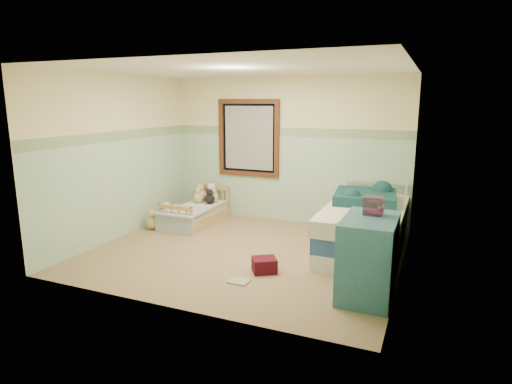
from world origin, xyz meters
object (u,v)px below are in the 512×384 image
at_px(plush_floor_cream, 167,214).
at_px(toddler_bed_frame, 196,218).
at_px(plush_floor_tan, 153,223).
at_px(dresser, 368,257).
at_px(twin_bed_frame, 363,244).
at_px(floor_book, 239,281).
at_px(red_pillow, 264,265).

bearing_deg(plush_floor_cream, toddler_bed_frame, 7.88).
relative_size(plush_floor_tan, dresser, 0.26).
distance_m(toddler_bed_frame, plush_floor_tan, 0.77).
xyz_separation_m(toddler_bed_frame, twin_bed_frame, (2.95, -0.36, 0.02)).
xyz_separation_m(toddler_bed_frame, plush_floor_cream, (-0.55, -0.08, 0.03)).
bearing_deg(toddler_bed_frame, plush_floor_cream, -172.12).
relative_size(toddler_bed_frame, plush_floor_cream, 5.79).
relative_size(plush_floor_tan, twin_bed_frame, 0.11).
distance_m(plush_floor_cream, dresser, 4.14).
bearing_deg(plush_floor_tan, toddler_bed_frame, 53.35).
distance_m(dresser, floor_book, 1.52).
xyz_separation_m(plush_floor_tan, twin_bed_frame, (3.41, 0.26, -0.00)).
bearing_deg(floor_book, toddler_bed_frame, 132.68).
relative_size(dresser, red_pillow, 3.06).
bearing_deg(toddler_bed_frame, floor_book, -48.48).
xyz_separation_m(plush_floor_tan, red_pillow, (2.39, -0.98, -0.02)).
relative_size(plush_floor_cream, dresser, 0.26).
bearing_deg(plush_floor_tan, dresser, -17.40).
xyz_separation_m(dresser, floor_book, (-1.44, -0.24, -0.43)).
bearing_deg(red_pillow, plush_floor_cream, 148.59).
bearing_deg(twin_bed_frame, toddler_bed_frame, 173.05).
bearing_deg(twin_bed_frame, floor_book, -125.45).
distance_m(plush_floor_tan, twin_bed_frame, 3.42).
distance_m(plush_floor_cream, plush_floor_tan, 0.55).
bearing_deg(plush_floor_cream, floor_book, -39.70).
relative_size(dresser, floor_book, 3.80).
relative_size(plush_floor_tan, floor_book, 0.97).
bearing_deg(floor_book, plush_floor_tan, 149.29).
xyz_separation_m(plush_floor_cream, red_pillow, (2.48, -1.52, -0.02)).
height_order(plush_floor_cream, red_pillow, plush_floor_cream).
bearing_deg(plush_floor_tan, plush_floor_cream, 99.43).
relative_size(twin_bed_frame, dresser, 2.28).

